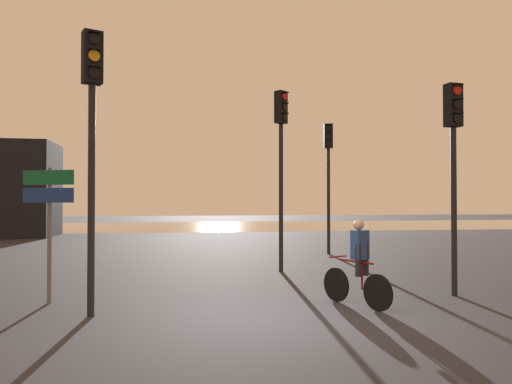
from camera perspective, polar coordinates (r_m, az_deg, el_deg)
ground_plane at (r=8.39m, az=2.36°, el=-14.55°), size 120.00×120.00×0.00m
water_strip at (r=39.50m, az=-7.09°, el=-3.89°), size 80.00×16.00×0.01m
traffic_light_near_left at (r=9.03m, az=-18.24°, el=7.91°), size 0.39×0.41×4.86m
traffic_light_center at (r=13.95m, az=2.89°, el=5.13°), size 0.41×0.42×5.03m
traffic_light_far_right at (r=18.70m, az=8.28°, el=3.18°), size 0.37×0.39×4.83m
traffic_light_near_right at (r=11.20m, az=21.65°, el=4.70°), size 0.35×0.37×4.41m
direction_sign_post at (r=10.33m, az=-22.60°, el=-1.87°), size 1.02×0.46×2.60m
cyclist at (r=9.52m, az=11.63°, el=-7.89°), size 0.80×1.56×1.62m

